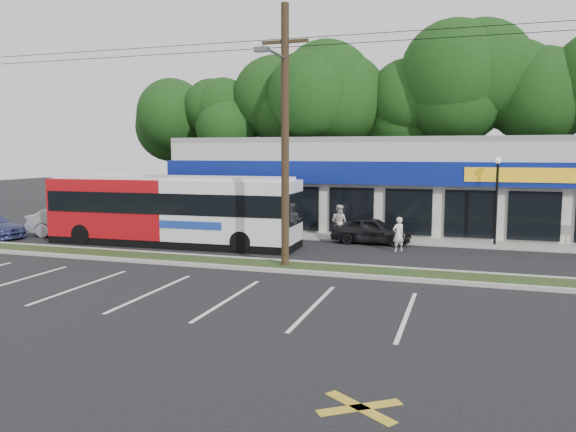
# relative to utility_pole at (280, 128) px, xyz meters

# --- Properties ---
(ground) EXTENTS (120.00, 120.00, 0.00)m
(ground) POSITION_rel_utility_pole_xyz_m (-2.83, -0.93, -5.41)
(ground) COLOR black
(ground) RESTS_ON ground
(grass_strip) EXTENTS (40.00, 1.60, 0.12)m
(grass_strip) POSITION_rel_utility_pole_xyz_m (-2.83, 0.07, -5.35)
(grass_strip) COLOR #1E3114
(grass_strip) RESTS_ON ground
(curb_south) EXTENTS (40.00, 0.25, 0.14)m
(curb_south) POSITION_rel_utility_pole_xyz_m (-2.83, -0.78, -5.34)
(curb_south) COLOR #9E9E93
(curb_south) RESTS_ON ground
(curb_north) EXTENTS (40.00, 0.25, 0.14)m
(curb_north) POSITION_rel_utility_pole_xyz_m (-2.83, 0.92, -5.34)
(curb_north) COLOR #9E9E93
(curb_north) RESTS_ON ground
(sidewalk) EXTENTS (32.00, 2.20, 0.10)m
(sidewalk) POSITION_rel_utility_pole_xyz_m (2.17, 8.07, -5.36)
(sidewalk) COLOR #9E9E93
(sidewalk) RESTS_ON ground
(strip_mall) EXTENTS (25.00, 12.55, 5.30)m
(strip_mall) POSITION_rel_utility_pole_xyz_m (2.67, 14.99, -2.76)
(strip_mall) COLOR beige
(strip_mall) RESTS_ON ground
(utility_pole) EXTENTS (50.00, 2.77, 10.00)m
(utility_pole) POSITION_rel_utility_pole_xyz_m (0.00, 0.00, 0.00)
(utility_pole) COLOR black
(utility_pole) RESTS_ON ground
(lamp_post) EXTENTS (0.30, 0.30, 4.25)m
(lamp_post) POSITION_rel_utility_pole_xyz_m (8.17, 7.87, -2.74)
(lamp_post) COLOR black
(lamp_post) RESTS_ON ground
(tree_line) EXTENTS (46.76, 6.76, 11.83)m
(tree_line) POSITION_rel_utility_pole_xyz_m (1.17, 25.07, 3.00)
(tree_line) COLOR black
(tree_line) RESTS_ON ground
(metrobus) EXTENTS (12.50, 3.01, 3.34)m
(metrobus) POSITION_rel_utility_pole_xyz_m (-6.71, 3.57, -3.64)
(metrobus) COLOR #A70C12
(metrobus) RESTS_ON ground
(car_dark) EXTENTS (3.94, 1.68, 1.33)m
(car_dark) POSITION_rel_utility_pole_xyz_m (2.40, 6.91, -4.75)
(car_dark) COLOR black
(car_dark) RESTS_ON ground
(car_silver) EXTENTS (5.11, 2.54, 1.61)m
(car_silver) POSITION_rel_utility_pole_xyz_m (-13.02, 4.41, -4.61)
(car_silver) COLOR #97989E
(car_silver) RESTS_ON ground
(pedestrian_a) EXTENTS (0.68, 0.66, 1.57)m
(pedestrian_a) POSITION_rel_utility_pole_xyz_m (3.94, 5.07, -4.63)
(pedestrian_a) COLOR silver
(pedestrian_a) RESTS_ON ground
(pedestrian_b) EXTENTS (1.08, 0.97, 1.82)m
(pedestrian_b) POSITION_rel_utility_pole_xyz_m (0.63, 7.57, -4.50)
(pedestrian_b) COLOR beige
(pedestrian_b) RESTS_ON ground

